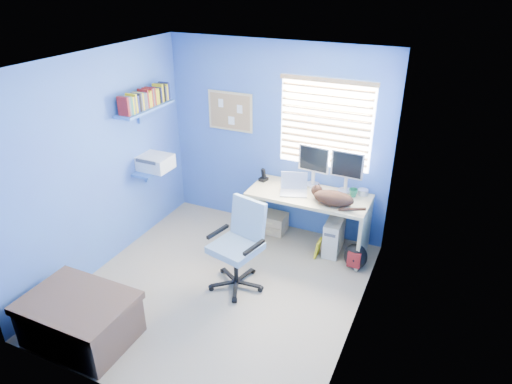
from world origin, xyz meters
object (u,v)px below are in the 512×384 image
at_px(desk, 307,220).
at_px(laptop, 294,185).
at_px(office_chair, 239,256).
at_px(cat, 334,198).
at_px(tower_pc, 334,236).

bearing_deg(desk, laptop, -161.16).
xyz_separation_m(desk, office_chair, (-0.43, -1.09, 0.01)).
height_order(desk, cat, cat).
distance_m(cat, office_chair, 1.30).
distance_m(tower_pc, office_chair, 1.36).
height_order(desk, laptop, laptop).
relative_size(desk, laptop, 4.52).
distance_m(laptop, office_chair, 1.16).
bearing_deg(cat, office_chair, -108.91).
xyz_separation_m(cat, tower_pc, (0.01, 0.16, -0.60)).
relative_size(laptop, tower_pc, 0.73).
xyz_separation_m(tower_pc, office_chair, (-0.79, -1.09, 0.15)).
bearing_deg(tower_pc, laptop, -175.29).
bearing_deg(office_chair, tower_pc, 54.12).
xyz_separation_m(desk, cat, (0.35, -0.15, 0.46)).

